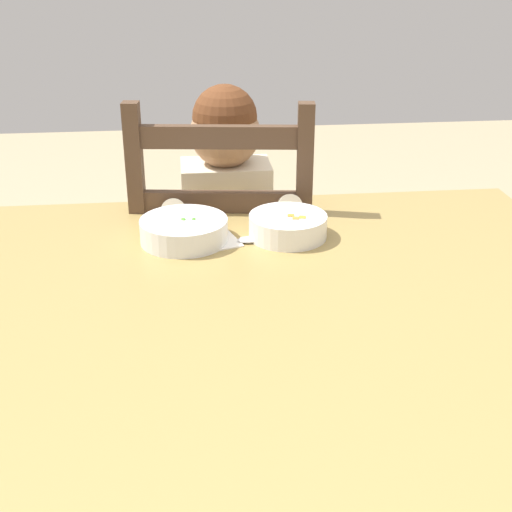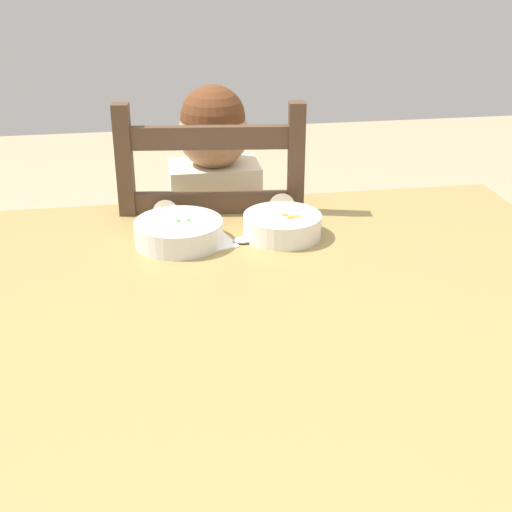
# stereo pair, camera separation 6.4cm
# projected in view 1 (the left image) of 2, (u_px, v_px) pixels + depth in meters

# --- Properties ---
(dining_table) EXTENTS (1.28, 1.07, 0.71)m
(dining_table) POSITION_uv_depth(u_px,v_px,m) (272.00, 346.00, 1.25)
(dining_table) COLOR olive
(dining_table) RESTS_ON ground
(dining_chair) EXTENTS (0.47, 0.47, 0.96)m
(dining_chair) POSITION_uv_depth(u_px,v_px,m) (226.00, 281.00, 1.84)
(dining_chair) COLOR #4B3525
(dining_chair) RESTS_ON ground
(child_figure) EXTENTS (0.32, 0.31, 0.97)m
(child_figure) POSITION_uv_depth(u_px,v_px,m) (227.00, 219.00, 1.76)
(child_figure) COLOR beige
(child_figure) RESTS_ON ground
(bowl_of_peas) EXTENTS (0.18, 0.18, 0.05)m
(bowl_of_peas) POSITION_uv_depth(u_px,v_px,m) (184.00, 230.00, 1.45)
(bowl_of_peas) COLOR white
(bowl_of_peas) RESTS_ON dining_table
(bowl_of_carrots) EXTENTS (0.16, 0.16, 0.05)m
(bowl_of_carrots) POSITION_uv_depth(u_px,v_px,m) (288.00, 225.00, 1.47)
(bowl_of_carrots) COLOR white
(bowl_of_carrots) RESTS_ON dining_table
(spoon) EXTENTS (0.14, 0.03, 0.01)m
(spoon) POSITION_uv_depth(u_px,v_px,m) (258.00, 240.00, 1.45)
(spoon) COLOR silver
(spoon) RESTS_ON dining_table
(paper_napkin) EXTENTS (0.16, 0.16, 0.00)m
(paper_napkin) POSITION_uv_depth(u_px,v_px,m) (203.00, 241.00, 1.46)
(paper_napkin) COLOR white
(paper_napkin) RESTS_ON dining_table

